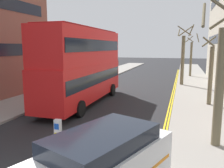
% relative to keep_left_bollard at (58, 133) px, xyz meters
% --- Properties ---
extents(sidewalk_right, '(4.00, 80.00, 0.14)m').
position_rel_keep_left_bollard_xyz_m(sidewalk_right, '(6.50, 11.39, -0.54)').
color(sidewalk_right, gray).
rests_on(sidewalk_right, ground).
extents(sidewalk_left, '(4.00, 80.00, 0.14)m').
position_rel_keep_left_bollard_xyz_m(sidewalk_left, '(-6.50, 11.39, -0.54)').
color(sidewalk_left, gray).
rests_on(sidewalk_left, ground).
extents(kerb_line_outer, '(0.10, 56.00, 0.01)m').
position_rel_keep_left_bollard_xyz_m(kerb_line_outer, '(4.40, 9.39, -0.60)').
color(kerb_line_outer, yellow).
rests_on(kerb_line_outer, ground).
extents(kerb_line_inner, '(0.10, 56.00, 0.01)m').
position_rel_keep_left_bollard_xyz_m(kerb_line_inner, '(4.24, 9.39, -0.60)').
color(kerb_line_inner, yellow).
rests_on(kerb_line_inner, ground).
extents(traffic_island, '(1.10, 2.20, 0.10)m').
position_rel_keep_left_bollard_xyz_m(traffic_island, '(0.00, 0.00, -0.56)').
color(traffic_island, gray).
rests_on(traffic_island, ground).
extents(keep_left_bollard, '(0.36, 0.28, 1.11)m').
position_rel_keep_left_bollard_xyz_m(keep_left_bollard, '(0.00, 0.00, 0.00)').
color(keep_left_bollard, silver).
rests_on(keep_left_bollard, traffic_island).
extents(double_decker_bus_away, '(2.83, 10.82, 5.64)m').
position_rel_keep_left_bollard_xyz_m(double_decker_bus_away, '(-2.12, 7.57, 2.42)').
color(double_decker_bus_away, red).
rests_on(double_decker_bus_away, ground).
extents(pedestrian_far, '(0.34, 0.22, 1.62)m').
position_rel_keep_left_bollard_xyz_m(pedestrian_far, '(8.11, 14.25, 0.38)').
color(pedestrian_far, '#2D2D38').
rests_on(pedestrian_far, sidewalk_right).
extents(street_tree_near, '(1.71, 1.80, 6.48)m').
position_rel_keep_left_bollard_xyz_m(street_tree_near, '(5.03, 18.28, 2.57)').
color(street_tree_near, '#6B6047').
rests_on(street_tree_near, sidewalk_right).
extents(street_tree_mid, '(1.96, 1.94, 5.99)m').
position_rel_keep_left_bollard_xyz_m(street_tree_mid, '(6.14, 26.63, 2.29)').
color(street_tree_mid, '#6B6047').
rests_on(street_tree_mid, sidewalk_right).
extents(street_tree_far, '(1.44, 1.45, 5.13)m').
position_rel_keep_left_bollard_xyz_m(street_tree_far, '(7.01, 9.40, 1.94)').
color(street_tree_far, '#6B6047').
rests_on(street_tree_far, sidewalk_right).
extents(street_tree_distant, '(1.82, 1.75, 6.03)m').
position_rel_keep_left_bollard_xyz_m(street_tree_distant, '(6.53, 1.82, 2.35)').
color(street_tree_distant, '#6B6047').
rests_on(street_tree_distant, sidewalk_right).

